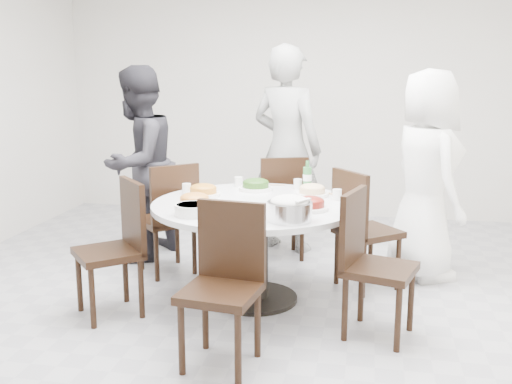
% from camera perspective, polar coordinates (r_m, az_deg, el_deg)
% --- Properties ---
extents(floor, '(6.00, 6.00, 0.01)m').
position_cam_1_polar(floor, '(4.34, 2.21, -11.52)').
color(floor, '#A5A5A9').
rests_on(floor, ground).
extents(wall_back, '(6.00, 0.01, 2.80)m').
position_cam_1_polar(wall_back, '(6.97, 6.11, 9.16)').
color(wall_back, silver).
rests_on(wall_back, ground).
extents(wall_front, '(6.00, 0.01, 2.80)m').
position_cam_1_polar(wall_front, '(1.16, -20.51, -5.13)').
color(wall_front, silver).
rests_on(wall_front, ground).
extents(dining_table, '(1.50, 1.50, 0.75)m').
position_cam_1_polar(dining_table, '(4.46, -0.12, -5.74)').
color(dining_table, silver).
rests_on(dining_table, floor).
extents(chair_ne, '(0.59, 0.59, 0.95)m').
position_cam_1_polar(chair_ne, '(4.77, 10.64, -3.50)').
color(chair_ne, black).
rests_on(chair_ne, floor).
extents(chair_n, '(0.54, 0.54, 0.95)m').
position_cam_1_polar(chair_n, '(5.45, 2.29, -1.36)').
color(chair_n, black).
rests_on(chair_n, floor).
extents(chair_nw, '(0.59, 0.59, 0.95)m').
position_cam_1_polar(chair_nw, '(5.09, -8.52, -2.44)').
color(chair_nw, black).
rests_on(chair_nw, floor).
extents(chair_sw, '(0.59, 0.59, 0.95)m').
position_cam_1_polar(chair_sw, '(4.30, -13.92, -5.38)').
color(chair_sw, black).
rests_on(chair_sw, floor).
extents(chair_s, '(0.47, 0.47, 0.95)m').
position_cam_1_polar(chair_s, '(3.48, -3.44, -9.18)').
color(chair_s, black).
rests_on(chair_s, floor).
extents(chair_se, '(0.52, 0.52, 0.95)m').
position_cam_1_polar(chair_se, '(3.93, 11.75, -6.92)').
color(chair_se, black).
rests_on(chair_se, floor).
extents(diner_right, '(0.84, 0.99, 1.71)m').
position_cam_1_polar(diner_right, '(5.06, 15.87, 1.53)').
color(diner_right, white).
rests_on(diner_right, floor).
extents(diner_middle, '(0.82, 0.69, 1.92)m').
position_cam_1_polar(diner_middle, '(5.63, 2.94, 4.10)').
color(diner_middle, black).
rests_on(diner_middle, floor).
extents(diner_left, '(0.82, 0.96, 1.74)m').
position_cam_1_polar(diner_left, '(5.45, -11.15, 2.62)').
color(diner_left, black).
rests_on(diner_left, floor).
extents(dish_greens, '(0.27, 0.27, 0.07)m').
position_cam_1_polar(dish_greens, '(4.79, -0.03, 0.59)').
color(dish_greens, white).
rests_on(dish_greens, dining_table).
extents(dish_pale, '(0.25, 0.25, 0.07)m').
position_cam_1_polar(dish_pale, '(4.60, 5.36, 0.04)').
color(dish_pale, white).
rests_on(dish_pale, dining_table).
extents(dish_orange, '(0.26, 0.26, 0.07)m').
position_cam_1_polar(dish_orange, '(4.59, -5.04, 0.04)').
color(dish_orange, white).
rests_on(dish_orange, dining_table).
extents(dish_redbrown, '(0.27, 0.27, 0.07)m').
position_cam_1_polar(dish_redbrown, '(4.15, 5.11, -1.27)').
color(dish_redbrown, white).
rests_on(dish_redbrown, dining_table).
extents(dish_tofu, '(0.27, 0.27, 0.07)m').
position_cam_1_polar(dish_tofu, '(4.27, -5.88, -0.90)').
color(dish_tofu, white).
rests_on(dish_tofu, dining_table).
extents(rice_bowl, '(0.29, 0.29, 0.12)m').
position_cam_1_polar(rice_bowl, '(3.85, 3.21, -1.84)').
color(rice_bowl, silver).
rests_on(rice_bowl, dining_table).
extents(soup_bowl, '(0.24, 0.24, 0.07)m').
position_cam_1_polar(soup_bowl, '(4.01, -6.06, -1.68)').
color(soup_bowl, white).
rests_on(soup_bowl, dining_table).
extents(beverage_bottle, '(0.07, 0.07, 0.24)m').
position_cam_1_polar(beverage_bottle, '(4.80, 4.91, 1.58)').
color(beverage_bottle, '#2E7537').
rests_on(beverage_bottle, dining_table).
extents(tea_cups, '(0.07, 0.07, 0.08)m').
position_cam_1_polar(tea_cups, '(4.96, 1.26, 1.04)').
color(tea_cups, white).
rests_on(tea_cups, dining_table).
extents(chopsticks, '(0.24, 0.04, 0.01)m').
position_cam_1_polar(chopsticks, '(4.99, 1.36, 0.69)').
color(chopsticks, tan).
rests_on(chopsticks, dining_table).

